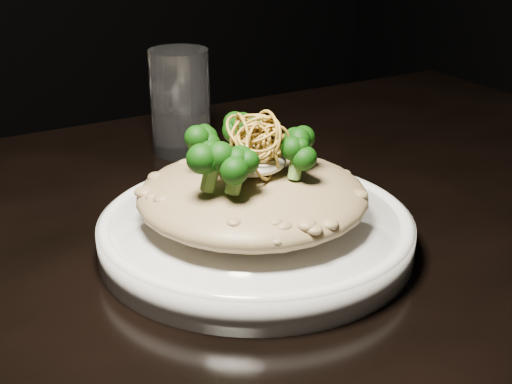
# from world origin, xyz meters

# --- Properties ---
(table) EXTENTS (1.10, 0.80, 0.75)m
(table) POSITION_xyz_m (0.00, 0.00, 0.67)
(table) COLOR black
(table) RESTS_ON ground
(plate) EXTENTS (0.28, 0.28, 0.03)m
(plate) POSITION_xyz_m (-0.05, -0.03, 0.76)
(plate) COLOR white
(plate) RESTS_ON table
(risotto) EXTENTS (0.20, 0.20, 0.04)m
(risotto) POSITION_xyz_m (-0.05, -0.03, 0.80)
(risotto) COLOR brown
(risotto) RESTS_ON plate
(broccoli) EXTENTS (0.12, 0.12, 0.04)m
(broccoli) POSITION_xyz_m (-0.06, -0.03, 0.85)
(broccoli) COLOR black
(broccoli) RESTS_ON risotto
(cheese) EXTENTS (0.06, 0.06, 0.02)m
(cheese) POSITION_xyz_m (-0.06, -0.02, 0.83)
(cheese) COLOR white
(cheese) RESTS_ON risotto
(shallots) EXTENTS (0.06, 0.06, 0.04)m
(shallots) POSITION_xyz_m (-0.05, -0.03, 0.86)
(shallots) COLOR brown
(shallots) RESTS_ON cheese
(drinking_glass) EXTENTS (0.09, 0.09, 0.13)m
(drinking_glass) POSITION_xyz_m (-0.01, 0.24, 0.81)
(drinking_glass) COLOR silver
(drinking_glass) RESTS_ON table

